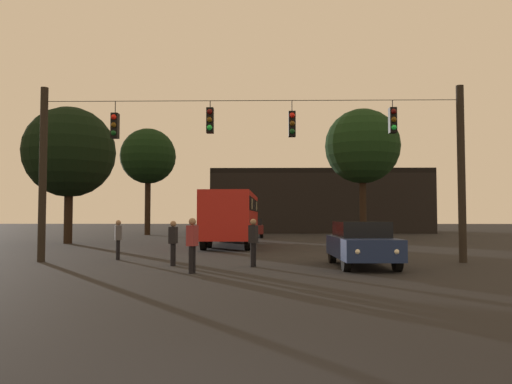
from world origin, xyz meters
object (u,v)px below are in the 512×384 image
pedestrian_near_bus (118,238)px  pedestrian_crossing_right (253,240)px  pedestrian_crossing_center (192,242)px  car_far_left (252,227)px  pedestrian_crossing_left (173,241)px  tree_right_far (362,147)px  tree_left_silhouette (148,157)px  tree_behind_building (69,152)px  car_near_right (362,243)px  city_bus (233,214)px

pedestrian_near_bus → pedestrian_crossing_right: bearing=-26.1°
pedestrian_crossing_center → pedestrian_crossing_right: pedestrian_crossing_center is taller
car_far_left → pedestrian_near_bus: 21.54m
pedestrian_crossing_left → tree_right_far: bearing=63.2°
pedestrian_crossing_right → tree_right_far: (7.92, 21.50, 6.18)m
tree_left_silhouette → tree_behind_building: 14.66m
car_near_right → pedestrian_crossing_center: 5.82m
tree_left_silhouette → city_bus: bearing=-61.3°
car_near_right → pedestrian_crossing_center: bearing=-159.4°
pedestrian_crossing_left → pedestrian_crossing_center: bearing=-66.3°
city_bus → car_near_right: city_bus is taller
pedestrian_crossing_center → tree_right_far: (9.71, 23.42, 6.16)m
car_near_right → pedestrian_crossing_left: pedestrian_crossing_left is taller
car_far_left → tree_behind_building: size_ratio=0.51×
pedestrian_crossing_right → tree_left_silhouette: bearing=109.9°
car_near_right → pedestrian_crossing_left: bearing=178.0°
city_bus → pedestrian_crossing_left: size_ratio=7.16×
city_bus → pedestrian_crossing_center: 14.34m
city_bus → car_far_left: bearing=86.0°
pedestrian_near_bus → tree_left_silhouette: tree_left_silhouette is taller
tree_behind_building → tree_right_far: 21.22m
car_far_left → car_near_right: bearing=-79.5°
city_bus → pedestrian_near_bus: 10.54m
car_near_right → tree_right_far: tree_right_far is taller
pedestrian_crossing_left → tree_behind_building: 17.28m
city_bus → pedestrian_crossing_left: (-1.28, -12.04, -1.00)m
tree_behind_building → tree_right_far: tree_right_far is taller
car_far_left → pedestrian_crossing_right: (0.70, -23.66, 0.12)m
car_far_left → pedestrian_crossing_right: 23.67m
car_far_left → tree_left_silhouette: 12.65m
car_far_left → tree_right_far: 10.89m
pedestrian_near_bus → car_far_left: bearing=77.5°
car_near_right → tree_behind_building: bearing=138.0°
car_far_left → pedestrian_crossing_left: bearing=-95.1°
pedestrian_crossing_center → tree_left_silhouette: (-8.62, 30.58, 6.28)m
car_far_left → pedestrian_near_bus: (-4.66, -21.03, 0.07)m
pedestrian_crossing_left → pedestrian_crossing_right: size_ratio=0.95×
car_near_right → tree_right_far: size_ratio=0.44×
car_far_left → pedestrian_crossing_left: 23.41m
pedestrian_crossing_center → pedestrian_near_bus: bearing=128.2°
pedestrian_crossing_right → tree_behind_building: 19.14m
pedestrian_near_bus → tree_left_silhouette: (-5.04, 26.03, 6.34)m
pedestrian_crossing_center → tree_left_silhouette: 32.38m
pedestrian_crossing_left → pedestrian_crossing_center: pedestrian_crossing_center is taller
tree_left_silhouette → pedestrian_near_bus: bearing=-79.1°
car_far_left → pedestrian_crossing_center: pedestrian_crossing_center is taller
car_far_left → pedestrian_near_bus: pedestrian_near_bus is taller
car_near_right → tree_left_silhouette: bearing=116.2°
pedestrian_crossing_left → tree_behind_building: tree_behind_building is taller
car_far_left → pedestrian_near_bus: size_ratio=2.83×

